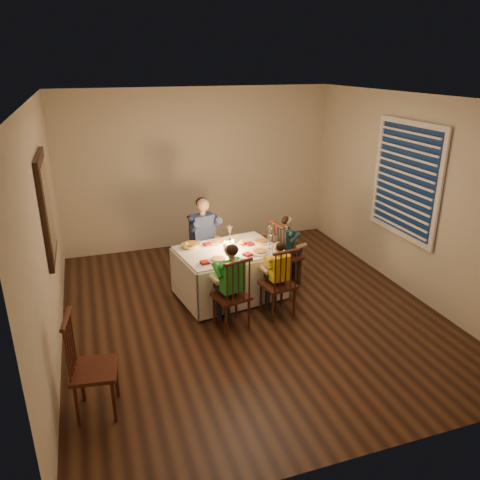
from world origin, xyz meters
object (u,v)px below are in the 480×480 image
object	(u,v)px
child_green	(232,327)
chair_adult	(205,276)
dining_table	(229,263)
chair_near_left	(232,327)
child_yellow	(277,314)
chair_near_right	(277,314)
child_teal	(285,282)
adult	(205,276)
serving_bowl	(191,246)
chair_end	(285,282)
chair_extra	(100,410)

from	to	relation	value
child_green	chair_adult	bearing A→B (deg)	-105.00
dining_table	chair_adult	distance (m)	0.86
dining_table	chair_near_left	distance (m)	0.92
chair_near_left	child_yellow	world-z (taller)	child_yellow
chair_near_right	child_green	bearing A→B (deg)	0.33
child_green	child_teal	xyz separation A→B (m)	(1.09, 0.89, 0.00)
chair_adult	chair_near_right	xyz separation A→B (m)	(0.58, -1.35, 0.00)
chair_adult	child_yellow	bearing A→B (deg)	-78.39
chair_near_right	adult	distance (m)	1.47
chair_adult	serving_bowl	size ratio (longest dim) A/B	3.97
chair_adult	chair_end	size ratio (longest dim) A/B	1.00
child_yellow	adult	bearing A→B (deg)	-75.51
child_teal	serving_bowl	size ratio (longest dim) A/B	4.31
chair_end	chair_extra	world-z (taller)	chair_extra
child_teal	chair_extra	bearing A→B (deg)	116.02
dining_table	chair_near_right	size ratio (longest dim) A/B	1.56
chair_end	child_teal	world-z (taller)	child_teal
chair_end	child_teal	xyz separation A→B (m)	(0.00, 0.00, 0.00)
chair_adult	chair_end	bearing A→B (deg)	-39.91
chair_end	adult	size ratio (longest dim) A/B	0.77
child_green	serving_bowl	bearing A→B (deg)	-88.76
chair_adult	chair_extra	xyz separation A→B (m)	(-1.62, -2.43, 0.00)
adult	serving_bowl	distance (m)	0.91
adult	chair_adult	bearing A→B (deg)	0.00
dining_table	child_teal	size ratio (longest dim) A/B	1.44
chair_near_left	serving_bowl	size ratio (longest dim) A/B	3.97
chair_extra	serving_bowl	size ratio (longest dim) A/B	4.26
chair_end	child_green	xyz separation A→B (m)	(-1.09, -0.89, 0.00)
dining_table	chair_near_left	size ratio (longest dim) A/B	1.56
adult	child_green	size ratio (longest dim) A/B	1.12
chair_extra	child_yellow	xyz separation A→B (m)	(2.20, 1.08, 0.00)
chair_adult	chair_end	xyz separation A→B (m)	(1.04, -0.56, 0.00)
dining_table	child_teal	distance (m)	1.02
chair_adult	child_green	size ratio (longest dim) A/B	0.87
chair_end	serving_bowl	bearing A→B (deg)	77.71
chair_extra	adult	bearing A→B (deg)	-25.36
adult	dining_table	bearing A→B (deg)	-88.96
chair_extra	adult	world-z (taller)	adult
child_yellow	child_teal	xyz separation A→B (m)	(0.46, 0.79, 0.00)
chair_end	chair_extra	bearing A→B (deg)	116.02
child_green	adult	bearing A→B (deg)	-105.00
child_green	chair_extra	bearing A→B (deg)	18.89
chair_near_right	chair_adult	bearing A→B (deg)	-75.51
adult	child_teal	world-z (taller)	adult
chair_near_right	chair_end	xyz separation A→B (m)	(0.46, 0.79, 0.00)
dining_table	child_yellow	distance (m)	0.92
adult	serving_bowl	size ratio (longest dim) A/B	5.15
chair_end	chair_extra	distance (m)	3.25
chair_adult	chair_end	world-z (taller)	same
chair_near_right	chair_end	distance (m)	0.92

